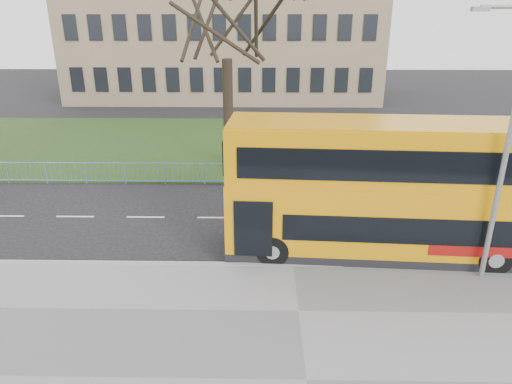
% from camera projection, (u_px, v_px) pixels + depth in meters
% --- Properties ---
extents(ground, '(120.00, 120.00, 0.00)m').
position_uv_depth(ground, '(291.00, 246.00, 16.81)').
color(ground, black).
rests_on(ground, ground).
extents(pavement, '(80.00, 10.50, 0.12)m').
position_uv_depth(pavement, '(306.00, 382.00, 10.50)').
color(pavement, slate).
rests_on(pavement, ground).
extents(kerb, '(80.00, 0.20, 0.14)m').
position_uv_depth(kerb, '(293.00, 266.00, 15.34)').
color(kerb, gray).
rests_on(kerb, ground).
extents(grass_verge, '(80.00, 15.40, 0.08)m').
position_uv_depth(grass_verge, '(279.00, 144.00, 30.14)').
color(grass_verge, '#233B15').
rests_on(grass_verge, ground).
extents(guard_railing, '(40.00, 0.12, 1.10)m').
position_uv_depth(guard_railing, '(284.00, 174.00, 22.77)').
color(guard_railing, '#6F96C5').
rests_on(guard_railing, ground).
extents(bare_tree, '(9.59, 9.59, 13.70)m').
position_uv_depth(bare_tree, '(226.00, 37.00, 23.70)').
color(bare_tree, black).
rests_on(bare_tree, grass_verge).
extents(civic_building, '(30.00, 15.00, 14.00)m').
position_uv_depth(civic_building, '(226.00, 26.00, 47.02)').
color(civic_building, '#886F56').
rests_on(civic_building, ground).
extents(yellow_bus, '(11.31, 3.33, 4.68)m').
position_uv_depth(yellow_bus, '(392.00, 187.00, 15.45)').
color(yellow_bus, orange).
rests_on(yellow_bus, ground).
extents(street_lamp, '(1.71, 0.21, 8.08)m').
position_uv_depth(street_lamp, '(505.00, 142.00, 13.07)').
color(street_lamp, gray).
rests_on(street_lamp, pavement).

